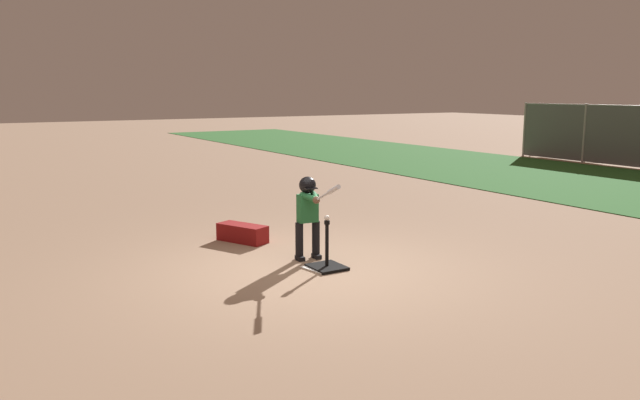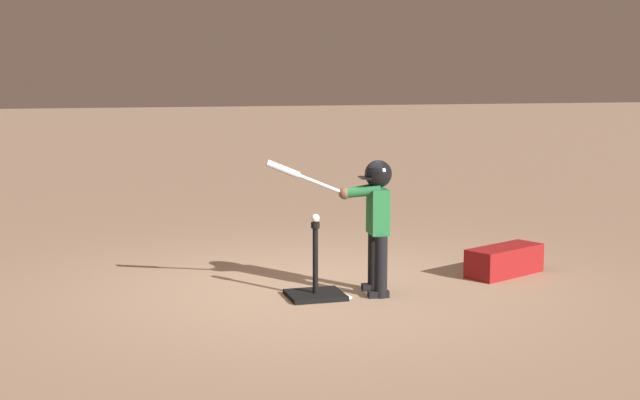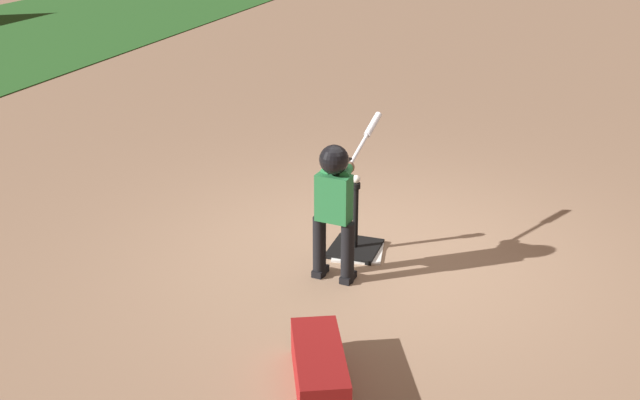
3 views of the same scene
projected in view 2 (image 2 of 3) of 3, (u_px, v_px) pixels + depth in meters
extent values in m
plane|color=#93755B|center=(309.00, 290.00, 8.07)|extent=(90.00, 90.00, 0.00)
cube|color=white|center=(318.00, 295.00, 7.85)|extent=(0.51, 0.51, 0.02)
cube|color=black|center=(315.00, 295.00, 7.80)|extent=(0.48, 0.44, 0.04)
cylinder|color=black|center=(315.00, 261.00, 7.76)|extent=(0.05, 0.05, 0.58)
cylinder|color=black|center=(315.00, 225.00, 7.71)|extent=(0.08, 0.08, 0.05)
cylinder|color=black|center=(381.00, 267.00, 7.77)|extent=(0.13, 0.13, 0.54)
cube|color=black|center=(378.00, 294.00, 7.80)|extent=(0.19, 0.11, 0.06)
cylinder|color=black|center=(374.00, 261.00, 8.02)|extent=(0.13, 0.13, 0.54)
cube|color=black|center=(372.00, 287.00, 8.05)|extent=(0.19, 0.11, 0.06)
cube|color=#236B38|center=(378.00, 211.00, 7.83)|extent=(0.18, 0.30, 0.40)
sphere|color=brown|center=(378.00, 175.00, 7.78)|extent=(0.21, 0.21, 0.21)
sphere|color=black|center=(378.00, 174.00, 7.78)|extent=(0.24, 0.24, 0.24)
cube|color=black|center=(367.00, 178.00, 7.77)|extent=(0.14, 0.19, 0.01)
cylinder|color=#236B38|center=(362.00, 192.00, 7.73)|extent=(0.33, 0.20, 0.12)
cylinder|color=#236B38|center=(360.00, 190.00, 7.82)|extent=(0.33, 0.14, 0.12)
sphere|color=brown|center=(344.00, 194.00, 7.75)|extent=(0.10, 0.10, 0.10)
cylinder|color=silver|center=(307.00, 179.00, 7.68)|extent=(0.67, 0.11, 0.30)
cylinder|color=silver|center=(283.00, 169.00, 7.63)|extent=(0.30, 0.10, 0.17)
cylinder|color=black|center=(347.00, 194.00, 7.76)|extent=(0.04, 0.05, 0.05)
sphere|color=white|center=(315.00, 218.00, 7.70)|extent=(0.07, 0.07, 0.07)
cube|color=maroon|center=(504.00, 261.00, 8.66)|extent=(0.90, 0.64, 0.28)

